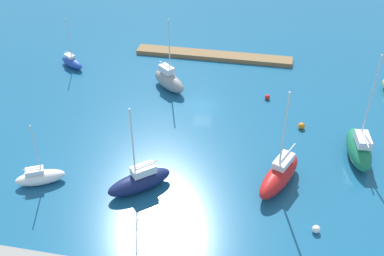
% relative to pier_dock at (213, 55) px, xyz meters
% --- Properties ---
extents(water, '(160.00, 160.00, 0.00)m').
position_rel_pier_dock_xyz_m(water, '(-0.73, 14.43, -0.33)').
color(water, '#19567F').
rests_on(water, ground).
extents(pier_dock, '(24.96, 2.65, 0.65)m').
position_rel_pier_dock_xyz_m(pier_dock, '(0.00, 0.00, 0.00)').
color(pier_dock, olive).
rests_on(pier_dock, ground).
extents(sailboat_navy_near_pier, '(6.81, 6.27, 10.35)m').
position_rel_pier_dock_xyz_m(sailboat_navy_near_pier, '(2.96, 32.01, 0.85)').
color(sailboat_navy_near_pier, '#141E4C').
rests_on(sailboat_navy_near_pier, water).
extents(sailboat_gray_mid_basin, '(6.15, 5.66, 10.65)m').
position_rel_pier_dock_xyz_m(sailboat_gray_mid_basin, '(4.74, 11.00, 1.06)').
color(sailboat_gray_mid_basin, gray).
rests_on(sailboat_gray_mid_basin, water).
extents(sailboat_green_far_north, '(3.20, 7.69, 13.04)m').
position_rel_pier_dock_xyz_m(sailboat_green_far_north, '(-20.18, 22.28, 1.17)').
color(sailboat_green_far_north, '#19724C').
rests_on(sailboat_green_far_north, water).
extents(sailboat_red_lone_south, '(5.27, 8.18, 11.88)m').
position_rel_pier_dock_xyz_m(sailboat_red_lone_south, '(-11.45, 28.55, 1.09)').
color(sailboat_red_lone_south, red).
rests_on(sailboat_red_lone_south, water).
extents(sailboat_white_west_end, '(5.46, 3.87, 7.60)m').
position_rel_pier_dock_xyz_m(sailboat_white_west_end, '(13.77, 33.13, 0.54)').
color(sailboat_white_west_end, white).
rests_on(sailboat_white_west_end, water).
extents(sailboat_blue_far_south, '(4.88, 3.86, 7.96)m').
position_rel_pier_dock_xyz_m(sailboat_blue_far_south, '(21.00, 7.37, 0.52)').
color(sailboat_blue_far_south, '#2347B2').
rests_on(sailboat_blue_far_south, water).
extents(mooring_buoy_white, '(0.79, 0.79, 0.79)m').
position_rel_pier_dock_xyz_m(mooring_buoy_white, '(-15.27, 34.64, 0.07)').
color(mooring_buoy_white, white).
rests_on(mooring_buoy_white, water).
extents(mooring_buoy_red, '(0.72, 0.72, 0.72)m').
position_rel_pier_dock_xyz_m(mooring_buoy_red, '(-9.26, 11.21, 0.03)').
color(mooring_buoy_red, red).
rests_on(mooring_buoy_red, water).
extents(mooring_buoy_orange, '(0.84, 0.84, 0.84)m').
position_rel_pier_dock_xyz_m(mooring_buoy_orange, '(-13.88, 17.46, 0.09)').
color(mooring_buoy_orange, orange).
rests_on(mooring_buoy_orange, water).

